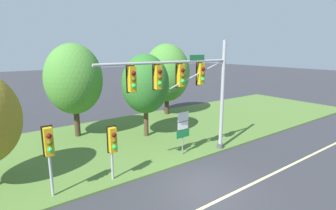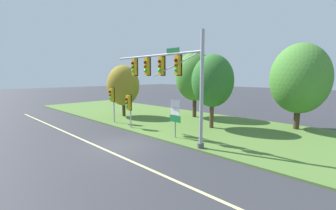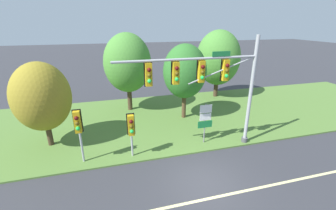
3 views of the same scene
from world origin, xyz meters
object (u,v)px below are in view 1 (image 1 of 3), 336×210
(route_sign_post, at_px, (183,128))
(tree_left_of_mast, at_px, (74,79))
(tree_behind_signpost, at_px, (145,84))
(tree_mid_verge, at_px, (167,73))
(traffic_signal_mast, at_px, (188,83))
(pedestrian_signal_near_kerb, at_px, (113,143))
(pedestrian_signal_further_along, at_px, (49,146))

(route_sign_post, relative_size, tree_left_of_mast, 0.40)
(tree_behind_signpost, xyz_separation_m, tree_mid_verge, (5.20, 4.50, 0.18))
(route_sign_post, bearing_deg, tree_left_of_mast, 118.82)
(traffic_signal_mast, height_order, tree_mid_verge, traffic_signal_mast)
(route_sign_post, height_order, tree_behind_signpost, tree_behind_signpost)
(traffic_signal_mast, relative_size, route_sign_post, 3.11)
(route_sign_post, distance_m, tree_left_of_mast, 8.82)
(traffic_signal_mast, distance_m, tree_mid_verge, 10.98)
(traffic_signal_mast, xyz_separation_m, tree_mid_verge, (5.45, 9.53, -0.42))
(pedestrian_signal_near_kerb, bearing_deg, pedestrian_signal_further_along, 176.67)
(tree_left_of_mast, bearing_deg, pedestrian_signal_further_along, -114.63)
(traffic_signal_mast, relative_size, pedestrian_signal_near_kerb, 3.05)
(tree_behind_signpost, height_order, tree_mid_verge, tree_mid_verge)
(tree_left_of_mast, relative_size, tree_behind_signpost, 1.12)
(route_sign_post, bearing_deg, pedestrian_signal_near_kerb, -174.24)
(traffic_signal_mast, distance_m, tree_behind_signpost, 5.07)
(route_sign_post, xyz_separation_m, tree_mid_verge, (5.28, 8.89, 2.38))
(pedestrian_signal_further_along, relative_size, tree_mid_verge, 0.47)
(tree_mid_verge, bearing_deg, route_sign_post, -120.72)
(pedestrian_signal_further_along, xyz_separation_m, route_sign_post, (7.61, 0.32, -0.67))
(pedestrian_signal_near_kerb, bearing_deg, tree_mid_verge, 42.90)
(traffic_signal_mast, relative_size, tree_behind_signpost, 1.40)
(traffic_signal_mast, xyz_separation_m, pedestrian_signal_near_kerb, (-4.64, 0.15, -2.53))
(tree_left_of_mast, distance_m, tree_mid_verge, 9.47)
(tree_mid_verge, bearing_deg, pedestrian_signal_near_kerb, -137.10)
(pedestrian_signal_near_kerb, xyz_separation_m, pedestrian_signal_further_along, (-2.80, 0.16, 0.41))
(traffic_signal_mast, xyz_separation_m, tree_behind_signpost, (0.25, 5.02, -0.61))
(pedestrian_signal_near_kerb, bearing_deg, tree_left_of_mast, 84.66)
(tree_mid_verge, bearing_deg, traffic_signal_mast, -119.77)
(tree_behind_signpost, bearing_deg, traffic_signal_mast, -92.87)
(route_sign_post, bearing_deg, tree_mid_verge, 59.28)
(pedestrian_signal_further_along, height_order, tree_mid_verge, tree_mid_verge)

